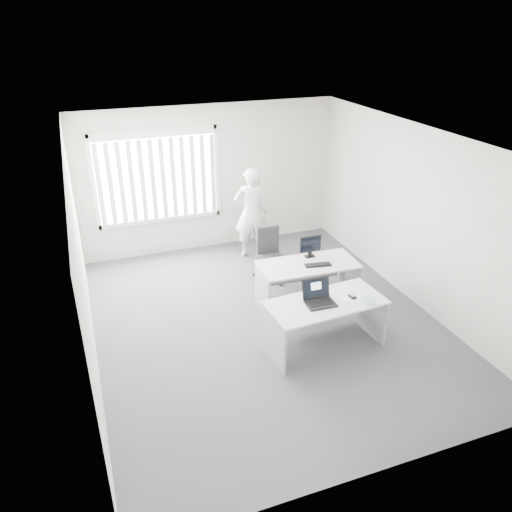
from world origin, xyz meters
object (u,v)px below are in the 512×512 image
object	(u,v)px
desk_far	(308,275)
person	(251,213)
laptop	(321,295)
monitor	(310,246)
desk_near	(325,314)
office_chair	(270,263)

from	to	relation	value
desk_far	person	bearing A→B (deg)	99.74
laptop	monitor	world-z (taller)	monitor
person	laptop	distance (m)	3.19
desk_far	desk_near	bearing A→B (deg)	-101.48
desk_far	laptop	distance (m)	1.32
office_chair	monitor	world-z (taller)	monitor
desk_far	monitor	distance (m)	0.46
office_chair	laptop	xyz separation A→B (m)	(-0.14, -2.18, 0.60)
desk_far	monitor	size ratio (longest dim) A/B	4.39
desk_far	laptop	bearing A→B (deg)	-105.59
desk_far	monitor	bearing A→B (deg)	61.64
desk_far	laptop	xyz separation A→B (m)	(-0.40, -1.20, 0.38)
monitor	person	bearing A→B (deg)	103.27
office_chair	laptop	distance (m)	2.27
desk_far	monitor	xyz separation A→B (m)	(0.13, 0.22, 0.38)
desk_near	office_chair	world-z (taller)	office_chair
desk_far	office_chair	world-z (taller)	office_chair
desk_near	office_chair	distance (m)	2.16
desk_near	monitor	distance (m)	1.49
desk_near	office_chair	size ratio (longest dim) A/B	1.77
desk_near	monitor	bearing A→B (deg)	68.96
desk_near	laptop	world-z (taller)	laptop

